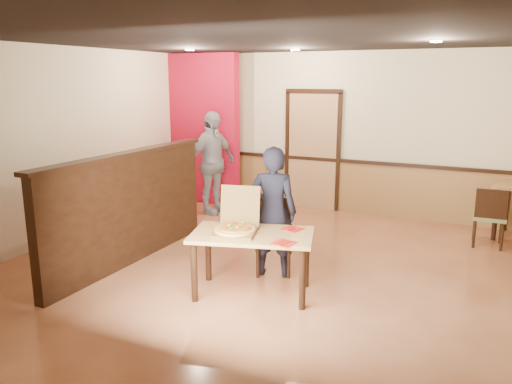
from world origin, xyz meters
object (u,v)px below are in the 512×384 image
Objects in this scene: side_chair_left at (490,215)px; diner at (273,212)px; diner_chair at (274,232)px; passerby at (212,163)px; main_table at (252,243)px; pizza_box at (236,227)px.

diner is (-2.35, -2.25, 0.32)m from side_chair_left.
diner_chair is 0.50× the size of passerby.
diner_chair is 2.92m from passerby.
side_chair_left is at bearing -72.59° from passerby.
diner is at bearing -93.70° from diner_chair.
main_table is 3.51m from passerby.
diner reaches higher than diner_chair.
diner_chair reaches higher than main_table.
pizza_box is (-2.50, -2.91, 0.29)m from side_chair_left.
diner_chair is 3.19m from side_chair_left.
diner_chair is at bearing -84.88° from diner.
main_table is 0.82× the size of passerby.
side_chair_left is 0.48× the size of passerby.
side_chair_left is at bearing -150.28° from diner.
diner_chair is 0.33m from diner.
diner is at bearing 41.80° from side_chair_left.
diner_chair reaches higher than side_chair_left.
diner_chair is 1.45× the size of pizza_box.
pizza_box is (1.96, -2.82, -0.13)m from passerby.
main_table is 1.63× the size of diner_chair.
diner_chair is at bearing 39.40° from side_chair_left.
main_table is 0.63m from diner.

